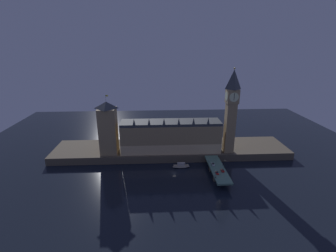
# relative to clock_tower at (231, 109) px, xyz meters

# --- Properties ---
(ground_plane) EXTENTS (400.00, 400.00, 0.00)m
(ground_plane) POSITION_rel_clock_tower_xyz_m (-51.03, -25.67, -46.66)
(ground_plane) COLOR black
(embankment) EXTENTS (220.00, 42.00, 6.85)m
(embankment) POSITION_rel_clock_tower_xyz_m (-51.03, 13.33, -43.24)
(embankment) COLOR brown
(embankment) RESTS_ON ground_plane
(parliament_hall) EXTENTS (89.08, 20.91, 33.53)m
(parliament_hall) POSITION_rel_clock_tower_xyz_m (-52.02, 5.10, -25.91)
(parliament_hall) COLOR #9E845B
(parliament_hall) RESTS_ON embankment
(clock_tower) EXTENTS (10.35, 10.46, 75.02)m
(clock_tower) POSITION_rel_clock_tower_xyz_m (0.00, 0.00, 0.00)
(clock_tower) COLOR #9E845B
(clock_tower) RESTS_ON embankment
(victoria_tower) EXTENTS (15.20, 15.20, 52.86)m
(victoria_tower) POSITION_rel_clock_tower_xyz_m (-107.32, 3.28, -16.28)
(victoria_tower) COLOR #9E845B
(victoria_tower) RESTS_ON embankment
(bridge) EXTENTS (11.44, 46.00, 6.51)m
(bridge) POSITION_rel_clock_tower_xyz_m (-16.88, -30.67, -41.84)
(bridge) COLOR slate
(bridge) RESTS_ON ground_plane
(car_northbound_lead) EXTENTS (2.02, 4.54, 1.57)m
(car_northbound_lead) POSITION_rel_clock_tower_xyz_m (-19.40, -25.56, -39.42)
(car_northbound_lead) COLOR silver
(car_northbound_lead) RESTS_ON bridge
(car_northbound_trail) EXTENTS (2.03, 4.13, 1.35)m
(car_northbound_trail) POSITION_rel_clock_tower_xyz_m (-19.40, -39.49, -39.52)
(car_northbound_trail) COLOR red
(car_northbound_trail) RESTS_ON bridge
(car_southbound_lead) EXTENTS (2.07, 4.26, 1.43)m
(car_southbound_lead) POSITION_rel_clock_tower_xyz_m (-14.36, -35.98, -39.49)
(car_southbound_lead) COLOR red
(car_southbound_lead) RESTS_ON bridge
(pedestrian_near_rail) EXTENTS (0.38, 0.38, 1.57)m
(pedestrian_near_rail) POSITION_rel_clock_tower_xyz_m (-21.91, -45.98, -39.33)
(pedestrian_near_rail) COLOR black
(pedestrian_near_rail) RESTS_ON bridge
(pedestrian_mid_walk) EXTENTS (0.38, 0.38, 1.77)m
(pedestrian_mid_walk) POSITION_rel_clock_tower_xyz_m (-11.84, -26.86, -39.22)
(pedestrian_mid_walk) COLOR black
(pedestrian_mid_walk) RESTS_ON bridge
(pedestrian_far_rail) EXTENTS (0.38, 0.38, 1.79)m
(pedestrian_far_rail) POSITION_rel_clock_tower_xyz_m (-21.91, -20.81, -39.21)
(pedestrian_far_rail) COLOR black
(pedestrian_far_rail) RESTS_ON bridge
(street_lamp_near) EXTENTS (1.34, 0.60, 6.01)m
(street_lamp_near) POSITION_rel_clock_tower_xyz_m (-22.31, -45.39, -36.39)
(street_lamp_near) COLOR #2D3333
(street_lamp_near) RESTS_ON bridge
(street_lamp_mid) EXTENTS (1.34, 0.60, 7.16)m
(street_lamp_mid) POSITION_rel_clock_tower_xyz_m (-11.44, -30.67, -35.68)
(street_lamp_mid) COLOR #2D3333
(street_lamp_mid) RESTS_ON bridge
(boat_upstream) EXTENTS (14.61, 3.83, 4.72)m
(boat_upstream) POSITION_rel_clock_tower_xyz_m (-44.48, -16.62, -44.94)
(boat_upstream) COLOR #B2A893
(boat_upstream) RESTS_ON ground_plane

